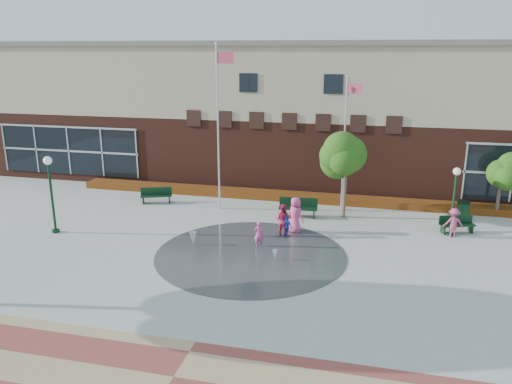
% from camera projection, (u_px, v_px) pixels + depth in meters
% --- Properties ---
extents(ground, '(120.00, 120.00, 0.00)m').
position_uv_depth(ground, '(232.00, 285.00, 19.14)').
color(ground, '#666056').
rests_on(ground, ground).
extents(plaza_concrete, '(46.00, 18.00, 0.01)m').
position_uv_depth(plaza_concrete, '(256.00, 246.00, 22.87)').
color(plaza_concrete, '#A8A8A0').
rests_on(plaza_concrete, ground).
extents(splash_pad, '(8.40, 8.40, 0.01)m').
position_uv_depth(splash_pad, '(251.00, 255.00, 21.94)').
color(splash_pad, '#383A3D').
rests_on(splash_pad, ground).
extents(library_building, '(44.40, 10.40, 9.20)m').
position_uv_depth(library_building, '(302.00, 111.00, 34.19)').
color(library_building, '#56281D').
rests_on(library_building, ground).
extents(flower_bed, '(26.00, 1.20, 0.40)m').
position_uv_depth(flower_bed, '(285.00, 200.00, 29.98)').
color(flower_bed, '#A70505').
rests_on(flower_bed, ground).
extents(flagpole_left, '(1.05, 0.28, 9.08)m').
position_uv_depth(flagpole_left, '(219.00, 120.00, 26.84)').
color(flagpole_left, silver).
rests_on(flagpole_left, ground).
extents(flagpole_right, '(0.85, 0.42, 7.41)m').
position_uv_depth(flagpole_right, '(345.00, 137.00, 26.92)').
color(flagpole_right, silver).
rests_on(flagpole_right, ground).
extents(lamp_left, '(0.41, 0.41, 3.84)m').
position_uv_depth(lamp_left, '(51.00, 186.00, 23.93)').
color(lamp_left, '#11321B').
rests_on(lamp_left, ground).
extents(lamp_right, '(0.36, 0.36, 3.39)m').
position_uv_depth(lamp_right, '(454.00, 194.00, 23.59)').
color(lamp_right, '#11321B').
rests_on(lamp_right, ground).
extents(bench_left, '(1.87, 1.10, 0.91)m').
position_uv_depth(bench_left, '(156.00, 198.00, 29.21)').
color(bench_left, '#11321B').
rests_on(bench_left, ground).
extents(bench_mid, '(2.09, 0.73, 1.03)m').
position_uv_depth(bench_mid, '(298.00, 211.00, 26.74)').
color(bench_mid, '#11321B').
rests_on(bench_mid, ground).
extents(bench_right, '(1.78, 1.03, 0.87)m').
position_uv_depth(bench_right, '(457.00, 228.00, 24.45)').
color(bench_right, '#11321B').
rests_on(bench_right, ground).
extents(trash_can, '(0.65, 0.65, 1.06)m').
position_uv_depth(trash_can, '(463.00, 212.00, 26.06)').
color(trash_can, '#11321B').
rests_on(trash_can, ground).
extents(tree_mid, '(2.63, 2.63, 4.44)m').
position_uv_depth(tree_mid, '(346.00, 159.00, 25.89)').
color(tree_mid, '#4F3D31').
rests_on(tree_mid, ground).
extents(tree_small_right, '(1.96, 1.96, 3.35)m').
position_uv_depth(tree_small_right, '(502.00, 173.00, 26.22)').
color(tree_small_right, '#4F3D31').
rests_on(tree_small_right, ground).
extents(water_jet_a, '(0.32, 0.32, 0.61)m').
position_uv_depth(water_jet_a, '(193.00, 245.00, 23.00)').
color(water_jet_a, white).
rests_on(water_jet_a, ground).
extents(water_jet_b, '(0.20, 0.20, 0.45)m').
position_uv_depth(water_jet_b, '(275.00, 261.00, 21.35)').
color(water_jet_b, white).
rests_on(water_jet_b, ground).
extents(child_splash, '(0.51, 0.41, 1.22)m').
position_uv_depth(child_splash, '(259.00, 234.00, 22.67)').
color(child_splash, '#E750A7').
rests_on(child_splash, ground).
extents(adult_red, '(0.88, 0.74, 1.61)m').
position_uv_depth(adult_red, '(283.00, 220.00, 23.98)').
color(adult_red, '#BF284A').
rests_on(adult_red, ground).
extents(adult_pink, '(1.05, 0.95, 1.80)m').
position_uv_depth(adult_pink, '(295.00, 215.00, 24.38)').
color(adult_pink, '#E94D86').
rests_on(adult_pink, ground).
extents(child_blue, '(0.69, 0.58, 1.10)m').
position_uv_depth(child_blue, '(287.00, 226.00, 23.84)').
color(child_blue, blue).
rests_on(child_blue, ground).
extents(person_bench, '(0.98, 0.61, 1.45)m').
position_uv_depth(person_bench, '(453.00, 223.00, 23.81)').
color(person_bench, '#C34470').
rests_on(person_bench, ground).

